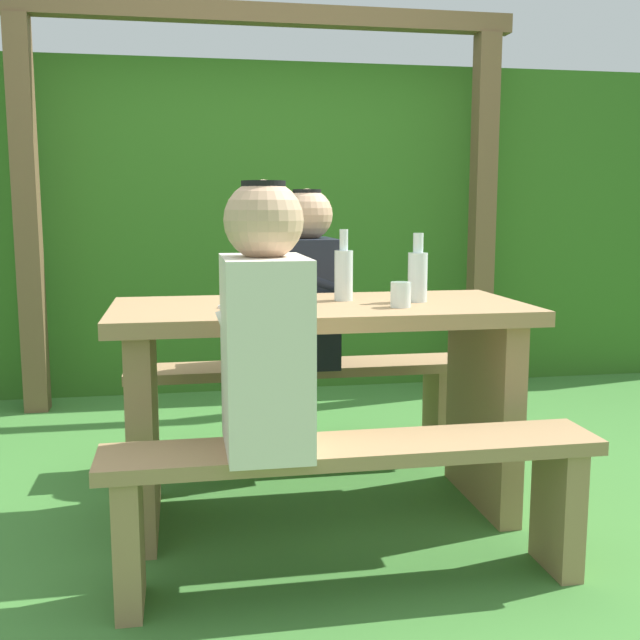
# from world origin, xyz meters

# --- Properties ---
(ground_plane) EXTENTS (12.00, 12.00, 0.00)m
(ground_plane) POSITION_xyz_m (0.00, 0.00, 0.00)
(ground_plane) COLOR #3F7A33
(hedge_backdrop) EXTENTS (6.40, 0.78, 1.88)m
(hedge_backdrop) POSITION_xyz_m (0.00, 2.25, 0.94)
(hedge_backdrop) COLOR #32671F
(hedge_backdrop) RESTS_ON ground_plane
(pergola_post_left) EXTENTS (0.12, 0.12, 2.01)m
(pergola_post_left) POSITION_xyz_m (-1.23, 1.61, 1.01)
(pergola_post_left) COLOR brown
(pergola_post_left) RESTS_ON ground_plane
(pergola_post_right) EXTENTS (0.12, 0.12, 2.01)m
(pergola_post_right) POSITION_xyz_m (1.23, 1.61, 1.01)
(pergola_post_right) COLOR brown
(pergola_post_right) RESTS_ON ground_plane
(pergola_crossbeam) EXTENTS (2.71, 0.10, 0.10)m
(pergola_crossbeam) POSITION_xyz_m (0.00, 1.61, 2.06)
(pergola_crossbeam) COLOR brown
(pergola_crossbeam) RESTS_ON pergola_post_left
(picnic_table) EXTENTS (1.40, 0.64, 0.75)m
(picnic_table) POSITION_xyz_m (0.00, 0.00, 0.51)
(picnic_table) COLOR #9E7A51
(picnic_table) RESTS_ON ground_plane
(bench_near) EXTENTS (1.40, 0.24, 0.43)m
(bench_near) POSITION_xyz_m (0.00, -0.54, 0.31)
(bench_near) COLOR #9E7A51
(bench_near) RESTS_ON ground_plane
(bench_far) EXTENTS (1.40, 0.24, 0.43)m
(bench_far) POSITION_xyz_m (0.00, 0.54, 0.31)
(bench_far) COLOR #9E7A51
(bench_far) RESTS_ON ground_plane
(person_white_shirt) EXTENTS (0.25, 0.35, 0.72)m
(person_white_shirt) POSITION_xyz_m (-0.25, -0.54, 0.76)
(person_white_shirt) COLOR silver
(person_white_shirt) RESTS_ON bench_near
(person_black_coat) EXTENTS (0.25, 0.35, 0.72)m
(person_black_coat) POSITION_xyz_m (0.04, 0.54, 0.76)
(person_black_coat) COLOR black
(person_black_coat) RESTS_ON bench_far
(drinking_glass) EXTENTS (0.07, 0.07, 0.08)m
(drinking_glass) POSITION_xyz_m (0.25, -0.13, 0.79)
(drinking_glass) COLOR silver
(drinking_glass) RESTS_ON picnic_table
(bottle_left) EXTENTS (0.07, 0.07, 0.24)m
(bottle_left) POSITION_xyz_m (0.34, -0.00, 0.84)
(bottle_left) COLOR silver
(bottle_left) RESTS_ON picnic_table
(bottle_right) EXTENTS (0.07, 0.07, 0.25)m
(bottle_right) POSITION_xyz_m (0.10, 0.08, 0.84)
(bottle_right) COLOR silver
(bottle_right) RESTS_ON picnic_table
(cell_phone) EXTENTS (0.11, 0.15, 0.01)m
(cell_phone) POSITION_xyz_m (-0.30, 0.00, 0.75)
(cell_phone) COLOR silver
(cell_phone) RESTS_ON picnic_table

